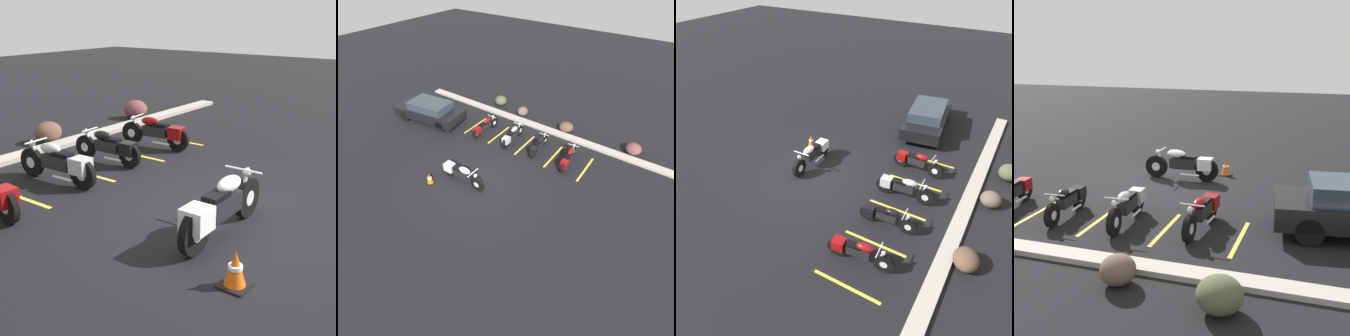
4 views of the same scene
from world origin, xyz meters
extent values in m
plane|color=black|center=(0.00, 0.00, 0.00)|extent=(60.00, 60.00, 0.00)
cylinder|color=black|center=(0.21, -0.38, 0.37)|extent=(0.74, 0.14, 0.74)
cylinder|color=silver|center=(0.21, -0.38, 0.37)|extent=(0.28, 0.14, 0.28)
cylinder|color=black|center=(-1.52, -0.39, 0.37)|extent=(0.74, 0.14, 0.74)
cylinder|color=silver|center=(-1.52, -0.39, 0.37)|extent=(0.28, 0.14, 0.28)
cube|color=black|center=(-0.71, -0.38, 0.54)|extent=(0.85, 0.32, 0.34)
ellipsoid|color=white|center=(-0.49, -0.38, 0.84)|extent=(0.63, 0.30, 0.27)
cube|color=black|center=(-0.90, -0.38, 0.76)|extent=(0.49, 0.27, 0.09)
cube|color=white|center=(-1.46, -0.39, 0.57)|extent=(0.45, 0.41, 0.38)
cylinder|color=silver|center=(0.08, -0.38, 0.66)|extent=(0.29, 0.07, 0.59)
cylinder|color=silver|center=(0.01, -0.38, 0.95)|extent=(0.05, 0.69, 0.04)
sphere|color=silver|center=(0.16, -0.38, 0.86)|extent=(0.16, 0.16, 0.16)
cylinder|color=silver|center=(-0.99, -0.23, 0.20)|extent=(0.62, 0.08, 0.08)
cylinder|color=black|center=(-2.42, 4.34, 0.32)|extent=(0.16, 0.65, 0.64)
cylinder|color=silver|center=(-2.42, 4.34, 0.32)|extent=(0.14, 0.25, 0.24)
cylinder|color=black|center=(-2.53, 2.85, 0.32)|extent=(0.16, 0.65, 0.64)
cylinder|color=silver|center=(-2.53, 2.85, 0.32)|extent=(0.14, 0.25, 0.24)
cube|color=black|center=(-2.48, 3.55, 0.46)|extent=(0.33, 0.75, 0.29)
ellipsoid|color=maroon|center=(-2.46, 3.74, 0.73)|extent=(0.29, 0.56, 0.23)
cube|color=black|center=(-2.49, 3.38, 0.66)|extent=(0.26, 0.44, 0.08)
cube|color=maroon|center=(-2.53, 2.89, 0.49)|extent=(0.38, 0.41, 0.33)
cylinder|color=silver|center=(-2.42, 4.23, 0.57)|extent=(0.08, 0.26, 0.52)
cylinder|color=silver|center=(-2.43, 4.17, 0.82)|extent=(0.60, 0.08, 0.03)
sphere|color=silver|center=(-2.42, 4.29, 0.75)|extent=(0.14, 0.14, 0.14)
cylinder|color=silver|center=(-2.63, 3.31, 0.18)|extent=(0.11, 0.54, 0.07)
cylinder|color=black|center=(-0.66, 4.53, 0.33)|extent=(0.15, 0.66, 0.65)
cylinder|color=silver|center=(-0.66, 4.53, 0.33)|extent=(0.14, 0.25, 0.25)
cylinder|color=black|center=(-0.58, 3.00, 0.33)|extent=(0.15, 0.66, 0.65)
cylinder|color=silver|center=(-0.58, 3.00, 0.33)|extent=(0.14, 0.25, 0.25)
cube|color=black|center=(-0.62, 3.72, 0.47)|extent=(0.31, 0.76, 0.30)
ellipsoid|color=#B7B7BC|center=(-0.63, 3.91, 0.74)|extent=(0.28, 0.57, 0.24)
cube|color=black|center=(-0.61, 3.55, 0.67)|extent=(0.26, 0.45, 0.08)
cube|color=#B7B7BC|center=(-0.58, 3.05, 0.50)|extent=(0.38, 0.41, 0.34)
cylinder|color=silver|center=(-0.65, 4.41, 0.58)|extent=(0.07, 0.26, 0.53)
cylinder|color=silver|center=(-0.65, 4.35, 0.84)|extent=(0.61, 0.07, 0.04)
sphere|color=silver|center=(-0.65, 4.48, 0.76)|extent=(0.14, 0.14, 0.14)
cylinder|color=silver|center=(-0.74, 3.46, 0.18)|extent=(0.10, 0.55, 0.07)
cylinder|color=black|center=(1.00, 4.53, 0.30)|extent=(0.14, 0.60, 0.59)
cylinder|color=silver|center=(1.00, 4.53, 0.30)|extent=(0.12, 0.23, 0.23)
cylinder|color=black|center=(1.07, 3.14, 0.30)|extent=(0.14, 0.60, 0.59)
cylinder|color=silver|center=(1.07, 3.14, 0.30)|extent=(0.12, 0.23, 0.23)
cube|color=black|center=(1.04, 3.79, 0.43)|extent=(0.29, 0.70, 0.27)
ellipsoid|color=black|center=(1.03, 3.97, 0.67)|extent=(0.26, 0.52, 0.22)
cube|color=black|center=(1.05, 3.64, 0.61)|extent=(0.24, 0.41, 0.07)
cube|color=black|center=(1.07, 3.19, 0.46)|extent=(0.34, 0.38, 0.31)
cylinder|color=silver|center=(1.01, 4.43, 0.53)|extent=(0.07, 0.24, 0.48)
cylinder|color=silver|center=(1.01, 4.37, 0.76)|extent=(0.56, 0.06, 0.03)
sphere|color=silver|center=(1.00, 4.49, 0.69)|extent=(0.13, 0.13, 0.13)
cylinder|color=silver|center=(0.92, 3.56, 0.16)|extent=(0.09, 0.50, 0.06)
cylinder|color=black|center=(2.74, 4.48, 0.31)|extent=(0.18, 0.63, 0.62)
cylinder|color=silver|center=(2.74, 4.48, 0.31)|extent=(0.14, 0.25, 0.24)
cylinder|color=black|center=(2.88, 3.02, 0.31)|extent=(0.18, 0.63, 0.62)
cylinder|color=silver|center=(2.88, 3.02, 0.31)|extent=(0.14, 0.25, 0.24)
cube|color=black|center=(2.82, 3.70, 0.45)|extent=(0.34, 0.74, 0.28)
ellipsoid|color=maroon|center=(2.80, 3.89, 0.71)|extent=(0.30, 0.55, 0.23)
cube|color=black|center=(2.83, 3.54, 0.64)|extent=(0.27, 0.44, 0.08)
cube|color=maroon|center=(2.88, 3.07, 0.48)|extent=(0.38, 0.41, 0.32)
cylinder|color=silver|center=(2.75, 4.37, 0.56)|extent=(0.08, 0.25, 0.50)
cylinder|color=silver|center=(2.76, 4.31, 0.80)|extent=(0.59, 0.09, 0.03)
sphere|color=silver|center=(2.74, 4.43, 0.73)|extent=(0.13, 0.13, 0.13)
cylinder|color=silver|center=(2.71, 3.46, 0.17)|extent=(0.12, 0.52, 0.07)
cylinder|color=black|center=(-7.48, 1.74, 0.32)|extent=(0.66, 0.31, 0.64)
cylinder|color=black|center=(-7.70, 3.30, 0.32)|extent=(0.66, 0.31, 0.64)
cylinder|color=black|center=(-4.76, 2.11, 0.32)|extent=(0.66, 0.31, 0.64)
cylinder|color=black|center=(-4.97, 3.68, 0.32)|extent=(0.66, 0.31, 0.64)
cube|color=black|center=(-6.23, 2.71, 0.56)|extent=(4.51, 2.37, 0.55)
cube|color=#2D3842|center=(-6.08, 2.73, 1.06)|extent=(2.59, 1.83, 0.45)
cube|color=#A8A399|center=(0.00, 5.89, 0.06)|extent=(18.00, 0.50, 0.12)
ellipsoid|color=brown|center=(-1.75, 6.57, 0.29)|extent=(0.80, 0.84, 0.58)
ellipsoid|color=#4C5136|center=(-3.75, 6.90, 0.33)|extent=(0.85, 0.84, 0.65)
ellipsoid|color=brown|center=(1.40, 6.45, 0.30)|extent=(1.05, 0.98, 0.60)
cube|color=black|center=(-1.93, -1.31, 0.01)|extent=(0.40, 0.40, 0.03)
cone|color=#EA590F|center=(-1.93, -1.31, 0.27)|extent=(0.32, 0.32, 0.53)
cylinder|color=white|center=(-1.93, -1.31, 0.29)|extent=(0.20, 0.20, 0.06)
cube|color=gold|center=(-3.46, 3.82, 0.00)|extent=(0.10, 2.10, 0.00)
cube|color=gold|center=(-1.66, 3.82, 0.00)|extent=(0.10, 2.10, 0.00)
cube|color=gold|center=(0.14, 3.82, 0.00)|extent=(0.10, 2.10, 0.00)
cube|color=gold|center=(1.94, 3.82, 0.00)|extent=(0.10, 2.10, 0.00)
cube|color=gold|center=(3.74, 3.82, 0.00)|extent=(0.10, 2.10, 0.00)
camera|label=1|loc=(-6.90, -3.84, 3.56)|focal=50.00mm
camera|label=2|loc=(6.16, -6.54, 8.74)|focal=28.00mm
camera|label=3|loc=(8.51, 6.54, 7.87)|focal=35.00mm
camera|label=4|loc=(-5.32, 13.60, 4.31)|focal=50.00mm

